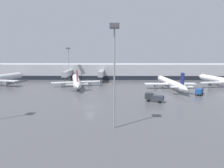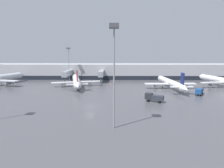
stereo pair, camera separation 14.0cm
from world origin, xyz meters
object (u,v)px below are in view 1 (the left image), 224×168
at_px(parked_jet_2, 76,81).
at_px(traffic_cone_0, 111,84).
at_px(apron_light_mast_0, 68,55).
at_px(service_truck_1, 154,97).
at_px(apron_light_mast_3, 114,49).
at_px(service_truck_0, 199,91).
at_px(parked_jet_0, 170,83).

height_order(parked_jet_2, traffic_cone_0, parked_jet_2).
bearing_deg(apron_light_mast_0, traffic_cone_0, -28.06).
distance_m(service_truck_1, apron_light_mast_0, 59.56).
bearing_deg(apron_light_mast_3, service_truck_1, 58.11).
xyz_separation_m(apron_light_mast_0, apron_light_mast_3, (25.35, -64.15, 1.18)).
distance_m(service_truck_0, traffic_cone_0, 39.49).
xyz_separation_m(parked_jet_2, traffic_cone_0, (16.18, 4.24, -2.28)).
bearing_deg(apron_light_mast_3, parked_jet_0, 59.75).
height_order(parked_jet_0, traffic_cone_0, parked_jet_0).
bearing_deg(service_truck_1, apron_light_mast_3, 84.44).
xyz_separation_m(service_truck_0, service_truck_1, (-19.12, -10.08, 0.02)).
height_order(parked_jet_2, service_truck_1, parked_jet_2).
height_order(parked_jet_0, parked_jet_2, parked_jet_2).
height_order(service_truck_0, traffic_cone_0, service_truck_0).
bearing_deg(service_truck_1, parked_jet_0, -92.38).
distance_m(parked_jet_2, service_truck_1, 40.69).
bearing_deg(apron_light_mast_3, traffic_cone_0, 91.77).
height_order(parked_jet_2, apron_light_mast_3, apron_light_mast_3).
distance_m(service_truck_1, apron_light_mast_3, 27.60).
bearing_deg(parked_jet_2, apron_light_mast_3, -173.55).
relative_size(service_truck_0, service_truck_1, 0.98).
relative_size(traffic_cone_0, apron_light_mast_0, 0.03).
relative_size(traffic_cone_0, apron_light_mast_3, 0.03).
bearing_deg(traffic_cone_0, parked_jet_2, -165.32).
xyz_separation_m(traffic_cone_0, apron_light_mast_0, (-23.76, 12.67, 14.34)).
relative_size(service_truck_1, apron_light_mast_0, 0.32).
relative_size(apron_light_mast_0, apron_light_mast_3, 0.91).
height_order(parked_jet_0, service_truck_0, parked_jet_0).
bearing_deg(service_truck_1, service_truck_0, -125.88).
bearing_deg(apron_light_mast_3, service_truck_0, 43.64).
height_order(parked_jet_0, apron_light_mast_3, apron_light_mast_3).
height_order(parked_jet_0, service_truck_1, parked_jet_0).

